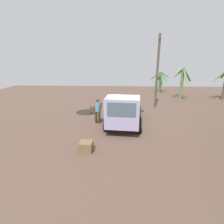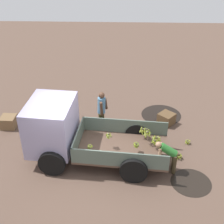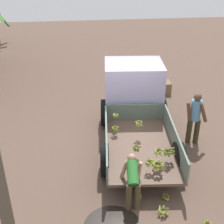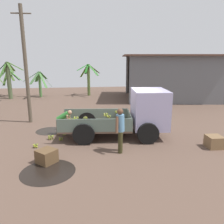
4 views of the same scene
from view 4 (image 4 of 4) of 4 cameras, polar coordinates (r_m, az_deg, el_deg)
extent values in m
plane|color=brown|center=(10.64, 4.21, -5.47)|extent=(36.00, 36.00, 0.00)
cylinder|color=black|center=(7.47, -16.35, -14.70)|extent=(1.73, 1.73, 0.01)
cylinder|color=black|center=(11.33, -16.03, -4.77)|extent=(1.32, 1.32, 0.01)
cube|color=brown|center=(10.05, -4.24, -3.67)|extent=(3.30, 2.21, 0.08)
cube|color=#57685D|center=(10.87, -4.10, -0.58)|extent=(3.13, 0.33, 0.56)
cube|color=#57685D|center=(9.05, -4.47, -3.52)|extent=(3.13, 0.33, 0.56)
cube|color=#57685D|center=(10.02, 4.60, -1.82)|extent=(0.22, 1.93, 0.56)
cube|color=#A7A0C9|center=(10.05, 9.71, 0.94)|extent=(1.66, 2.03, 1.70)
cube|color=#4C606B|center=(10.16, 13.97, 2.83)|extent=(0.17, 1.52, 0.75)
cylinder|color=black|center=(11.17, 7.37, -2.18)|extent=(0.93, 0.30, 0.91)
cylinder|color=black|center=(9.29, 9.40, -5.55)|extent=(0.93, 0.30, 0.91)
cylinder|color=black|center=(11.05, -6.51, -2.33)|extent=(0.93, 0.30, 0.91)
cylinder|color=black|center=(9.14, -7.41, -5.79)|extent=(0.93, 0.30, 0.91)
sphere|color=brown|center=(10.13, -7.03, -1.28)|extent=(0.08, 0.08, 0.08)
cylinder|color=olive|center=(10.08, -6.83, -1.55)|extent=(0.16, 0.13, 0.10)
cylinder|color=olive|center=(10.14, -6.70, -1.54)|extent=(0.05, 0.16, 0.12)
cylinder|color=olive|center=(10.17, -6.84, -1.59)|extent=(0.12, 0.13, 0.15)
cylinder|color=#97A732|center=(10.18, -6.99, -1.59)|extent=(0.13, 0.07, 0.15)
cylinder|color=olive|center=(10.18, -7.24, -1.51)|extent=(0.15, 0.14, 0.13)
cylinder|color=olive|center=(10.15, -7.28, -1.62)|extent=(0.08, 0.15, 0.15)
cylinder|color=olive|center=(10.12, -7.23, -1.67)|extent=(0.11, 0.14, 0.15)
cylinder|color=olive|center=(10.09, -7.08, -1.65)|extent=(0.16, 0.07, 0.13)
sphere|color=brown|center=(10.54, 1.23, 0.27)|extent=(0.07, 0.07, 0.07)
cylinder|color=olive|center=(10.52, 1.38, -0.03)|extent=(0.13, 0.09, 0.12)
cylinder|color=olive|center=(10.54, 1.49, 0.01)|extent=(0.08, 0.14, 0.11)
cylinder|color=olive|center=(10.58, 1.40, 0.01)|extent=(0.09, 0.12, 0.13)
cylinder|color=olive|center=(10.60, 1.25, 0.18)|extent=(0.14, 0.07, 0.09)
cylinder|color=olive|center=(10.57, 0.96, 0.15)|extent=(0.11, 0.14, 0.08)
cylinder|color=olive|center=(10.53, 1.00, 0.00)|extent=(0.07, 0.13, 0.12)
cylinder|color=olive|center=(10.51, 1.12, -0.04)|extent=(0.12, 0.11, 0.12)
sphere|color=brown|center=(9.95, -10.68, -1.74)|extent=(0.08, 0.08, 0.08)
cylinder|color=olive|center=(9.94, -10.97, -2.13)|extent=(0.11, 0.16, 0.14)
cylinder|color=#9EA636|center=(9.91, -10.62, -2.17)|extent=(0.16, 0.07, 0.14)
cylinder|color=olive|center=(9.93, -10.30, -1.99)|extent=(0.11, 0.18, 0.10)
cylinder|color=olive|center=(10.00, -10.39, -1.97)|extent=(0.14, 0.15, 0.13)
cylinder|color=#95A92C|center=(10.02, -10.69, -2.05)|extent=(0.15, 0.07, 0.16)
cylinder|color=olive|center=(10.00, -11.01, -1.92)|extent=(0.12, 0.17, 0.11)
sphere|color=#4B4431|center=(9.63, -9.37, -1.33)|extent=(0.08, 0.08, 0.08)
cylinder|color=#9AAC41|center=(9.59, -9.06, -1.84)|extent=(0.17, 0.17, 0.18)
cylinder|color=olive|center=(9.66, -8.94, -1.75)|extent=(0.09, 0.19, 0.18)
cylinder|color=#A0A941|center=(9.72, -9.40, -1.56)|extent=(0.21, 0.07, 0.15)
cylinder|color=olive|center=(9.67, -9.85, -1.63)|extent=(0.10, 0.22, 0.14)
cylinder|color=#8EAA22|center=(9.61, -9.58, -1.93)|extent=(0.16, 0.14, 0.20)
sphere|color=#463F2E|center=(9.77, -11.18, -2.20)|extent=(0.09, 0.09, 0.09)
cylinder|color=olive|center=(9.73, -11.52, -2.74)|extent=(0.20, 0.18, 0.17)
cylinder|color=#9EAC47|center=(9.71, -11.11, -2.77)|extent=(0.23, 0.08, 0.18)
cylinder|color=olive|center=(9.75, -10.71, -2.68)|extent=(0.13, 0.22, 0.18)
cylinder|color=olive|center=(9.81, -10.61, -2.43)|extent=(0.12, 0.24, 0.13)
cylinder|color=olive|center=(9.88, -11.01, -2.39)|extent=(0.24, 0.10, 0.15)
cylinder|color=#939F20|center=(9.87, -11.45, -2.41)|extent=(0.22, 0.17, 0.14)
cylinder|color=olive|center=(9.79, -11.68, -2.65)|extent=(0.06, 0.23, 0.18)
sphere|color=brown|center=(9.88, -1.60, -0.37)|extent=(0.07, 0.07, 0.07)
cylinder|color=olive|center=(9.95, -1.45, -0.71)|extent=(0.15, 0.12, 0.17)
cylinder|color=#94A448|center=(9.95, -1.86, -0.62)|extent=(0.17, 0.14, 0.14)
cylinder|color=#A4AA40|center=(9.88, -1.96, -0.74)|extent=(0.08, 0.18, 0.14)
cylinder|color=olive|center=(9.85, -1.55, -0.87)|extent=(0.15, 0.05, 0.17)
cylinder|color=#9DB04E|center=(9.89, -1.34, -0.83)|extent=(0.10, 0.14, 0.17)
sphere|color=#49422F|center=(9.41, -9.29, -1.97)|extent=(0.08, 0.08, 0.08)
cylinder|color=olive|center=(9.47, -9.63, -2.21)|extent=(0.15, 0.17, 0.12)
cylinder|color=olive|center=(9.39, -9.69, -2.32)|extent=(0.14, 0.18, 0.11)
cylinder|color=olive|center=(9.39, -9.14, -2.51)|extent=(0.16, 0.10, 0.17)
cylinder|color=#94AB36|center=(9.44, -8.93, -2.41)|extent=(0.05, 0.16, 0.17)
cylinder|color=olive|center=(9.48, -9.17, -2.36)|extent=(0.15, 0.08, 0.18)
sphere|color=brown|center=(9.33, -8.67, -2.45)|extent=(0.08, 0.08, 0.08)
cylinder|color=olive|center=(9.31, -8.15, -2.82)|extent=(0.13, 0.23, 0.15)
cylinder|color=olive|center=(9.39, -8.35, -2.90)|extent=(0.15, 0.17, 0.21)
cylinder|color=olive|center=(9.41, -8.84, -2.82)|extent=(0.20, 0.13, 0.19)
cylinder|color=#96A522|center=(9.34, -9.18, -2.85)|extent=(0.07, 0.22, 0.16)
cylinder|color=olive|center=(9.27, -8.68, -3.01)|extent=(0.21, 0.06, 0.18)
sphere|color=#48412F|center=(10.61, -0.84, -0.84)|extent=(0.07, 0.07, 0.07)
cylinder|color=#8A9C46|center=(10.59, -0.55, -1.17)|extent=(0.13, 0.16, 0.14)
cylinder|color=olive|center=(10.67, -0.59, -1.04)|extent=(0.14, 0.16, 0.13)
cylinder|color=olive|center=(10.67, -1.02, -1.06)|extent=(0.17, 0.11, 0.13)
cylinder|color=olive|center=(10.62, -1.21, -1.09)|extent=(0.05, 0.17, 0.12)
cylinder|color=olive|center=(10.58, -0.88, -1.27)|extent=(0.15, 0.08, 0.16)
cube|color=slate|center=(21.71, 24.37, 8.18)|extent=(1.01, 5.98, 3.71)
cube|color=slate|center=(23.44, 13.04, 9.36)|extent=(7.45, 1.23, 3.71)
cube|color=slate|center=(17.69, 16.89, 7.82)|extent=(7.45, 1.23, 3.71)
cube|color=brown|center=(20.49, 15.03, 14.03)|extent=(9.26, 8.01, 0.12)
cylinder|color=#3F3833|center=(22.79, 4.23, 9.55)|extent=(0.16, 0.16, 3.71)
cylinder|color=#3F3833|center=(17.29, 5.15, 8.22)|extent=(0.16, 0.16, 3.71)
cylinder|color=brown|center=(12.78, -21.60, 11.00)|extent=(0.20, 0.20, 6.19)
cylinder|color=brown|center=(12.97, -22.71, 22.71)|extent=(1.00, 0.07, 0.07)
cylinder|color=#516731|center=(21.46, -6.12, 8.24)|extent=(0.27, 0.27, 2.95)
cube|color=#477330|center=(21.38, -5.01, 11.22)|extent=(0.90, 0.25, 0.85)
cube|color=#556F38|center=(21.90, -4.73, 11.18)|extent=(1.26, 1.13, 0.93)
cube|color=#306C30|center=(21.90, -6.55, 11.06)|extent=(0.52, 1.10, 0.99)
cube|color=#4F8421|center=(21.66, -7.22, 10.65)|extent=(0.92, 0.76, 1.26)
cube|color=#277B26|center=(21.18, -7.64, 11.49)|extent=(1.16, 0.67, 0.58)
cube|color=#20681E|center=(20.94, -6.60, 11.24)|extent=(0.48, 0.96, 0.77)
cube|color=#35752D|center=(20.72, -4.98, 10.94)|extent=(1.00, 1.48, 1.00)
cylinder|color=#486E3D|center=(22.97, -25.28, 6.79)|extent=(0.33, 0.33, 2.48)
cube|color=#3A8924|center=(22.78, -24.08, 8.83)|extent=(1.16, 0.30, 1.04)
cube|color=#376A30|center=(23.13, -24.30, 8.79)|extent=(0.97, 0.91, 1.10)
cube|color=#416333|center=(23.46, -25.31, 9.41)|extent=(0.36, 1.17, 0.56)
cube|color=#477826|center=(23.36, -26.78, 8.75)|extent=(1.36, 0.75, 0.96)
cube|color=#33592A|center=(22.77, -26.94, 8.36)|extent=(1.14, 0.83, 1.18)
cube|color=#324D1D|center=(22.37, -26.02, 8.14)|extent=(0.30, 1.24, 1.37)
cube|color=#38531F|center=(22.32, -24.94, 8.75)|extent=(0.93, 1.14, 0.98)
cylinder|color=#4B7B3D|center=(21.62, -18.29, 6.81)|extent=(0.25, 0.25, 2.30)
cube|color=#3A6A2E|center=(21.58, -16.98, 8.21)|extent=(1.09, 0.42, 1.43)
cube|color=#366A2E|center=(21.95, -17.62, 9.11)|extent=(0.73, 1.05, 0.78)
cube|color=#3F8939|center=(21.91, -18.87, 8.71)|extent=(0.70, 0.81, 1.00)
cube|color=#327B34|center=(21.81, -20.34, 8.69)|extent=(1.54, 0.47, 0.92)
cube|color=#3D5F34|center=(20.93, -19.51, 8.43)|extent=(0.77, 1.49, 1.03)
cube|color=#467C3A|center=(21.11, -17.63, 8.05)|extent=(0.88, 0.97, 1.44)
cylinder|color=#4C5A3A|center=(21.45, -25.33, 7.35)|extent=(0.35, 0.35, 3.20)
cube|color=#2E4E18|center=(21.08, -23.99, 10.92)|extent=(1.41, 0.48, 0.74)
cube|color=#567E30|center=(21.74, -24.91, 10.72)|extent=(0.55, 0.95, 0.86)
cube|color=#4D7433|center=(21.81, -26.03, 10.57)|extent=(0.68, 0.86, 0.90)
cube|color=#1B5018|center=(21.58, -27.00, 10.22)|extent=(1.10, 0.26, 1.07)
cube|color=#3A6727|center=(20.92, -26.63, 9.66)|extent=(0.61, 1.22, 1.45)
cube|color=#395826|center=(20.66, -25.14, 10.57)|extent=(0.96, 1.37, 0.89)
cylinder|color=#333018|center=(8.31, 2.17, -8.00)|extent=(0.19, 0.19, 0.83)
cylinder|color=#333018|center=(8.53, 2.27, -7.42)|extent=(0.19, 0.19, 0.83)
cylinder|color=#598CB1|center=(8.18, 2.20, -2.88)|extent=(0.39, 0.37, 0.66)
sphere|color=brown|center=(8.07, 2.13, 0.14)|extent=(0.23, 0.23, 0.23)
cylinder|color=brown|center=(7.99, 1.31, -3.39)|extent=(0.17, 0.32, 0.61)
cylinder|color=brown|center=(8.39, 1.86, -2.66)|extent=(0.15, 0.23, 0.62)
cylinder|color=#423622|center=(10.73, -13.75, -3.65)|extent=(0.15, 0.15, 0.72)
cylinder|color=#423622|center=(10.54, -13.94, -3.98)|extent=(0.15, 0.15, 0.72)
cylinder|color=#2F7B2F|center=(10.46, -12.71, -1.18)|extent=(0.64, 0.31, 0.52)
sphere|color=tan|center=(10.36, -10.98, -0.11)|extent=(0.20, 0.20, 0.20)
cylinder|color=tan|center=(10.62, -11.07, -1.62)|extent=(0.11, 0.24, 0.54)
cylinder|color=tan|center=(10.28, -11.53, -2.18)|extent=(0.11, 0.17, 0.54)
sphere|color=brown|center=(10.49, -12.38, -5.29)|extent=(0.07, 0.07, 0.07)
cylinder|color=olive|center=(10.53, -12.56, -5.58)|extent=(0.08, 0.12, 0.13)
cylinder|color=olive|center=(10.49, -12.59, -5.62)|extent=(0.10, 0.12, 0.12)
cylinder|color=olive|center=(10.47, -12.35, -5.66)|extent=(0.12, 0.05, 0.13)
cylinder|color=#94A23F|center=(10.49, -12.14, -5.59)|extent=(0.09, 0.13, 0.12)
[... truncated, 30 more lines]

